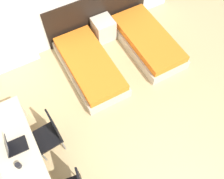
{
  "coord_description": "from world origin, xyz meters",
  "views": [
    {
      "loc": [
        -1.1,
        0.34,
        4.38
      ],
      "look_at": [
        0.0,
        2.33,
        0.55
      ],
      "focal_mm": 40.0,
      "sensor_mm": 36.0,
      "label": 1
    }
  ],
  "objects_px": {
    "bed_near_door": "(147,41)",
    "nightstand": "(103,29)",
    "laptop": "(13,146)",
    "chair_near_laptop": "(49,134)",
    "bed_near_window": "(90,66)"
  },
  "relations": [
    {
      "from": "bed_near_door",
      "to": "nightstand",
      "type": "relative_size",
      "value": 3.78
    },
    {
      "from": "laptop",
      "to": "chair_near_laptop",
      "type": "bearing_deg",
      "value": 8.4
    },
    {
      "from": "bed_near_door",
      "to": "laptop",
      "type": "relative_size",
      "value": 5.83
    },
    {
      "from": "chair_near_laptop",
      "to": "laptop",
      "type": "distance_m",
      "value": 0.59
    },
    {
      "from": "chair_near_laptop",
      "to": "nightstand",
      "type": "bearing_deg",
      "value": 39.23
    },
    {
      "from": "bed_near_door",
      "to": "bed_near_window",
      "type": "bearing_deg",
      "value": 180.0
    },
    {
      "from": "bed_near_window",
      "to": "chair_near_laptop",
      "type": "relative_size",
      "value": 1.99
    },
    {
      "from": "bed_near_door",
      "to": "nightstand",
      "type": "xyz_separation_m",
      "value": [
        -0.71,
        0.73,
        0.07
      ]
    },
    {
      "from": "bed_near_window",
      "to": "bed_near_door",
      "type": "bearing_deg",
      "value": 0.0
    },
    {
      "from": "bed_near_door",
      "to": "nightstand",
      "type": "bearing_deg",
      "value": 134.34
    },
    {
      "from": "nightstand",
      "to": "laptop",
      "type": "height_order",
      "value": "laptop"
    },
    {
      "from": "nightstand",
      "to": "bed_near_window",
      "type": "bearing_deg",
      "value": -134.34
    },
    {
      "from": "bed_near_window",
      "to": "laptop",
      "type": "height_order",
      "value": "laptop"
    },
    {
      "from": "nightstand",
      "to": "chair_near_laptop",
      "type": "relative_size",
      "value": 0.53
    },
    {
      "from": "bed_near_door",
      "to": "chair_near_laptop",
      "type": "xyz_separation_m",
      "value": [
        -2.69,
        -1.13,
        0.34
      ]
    }
  ]
}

